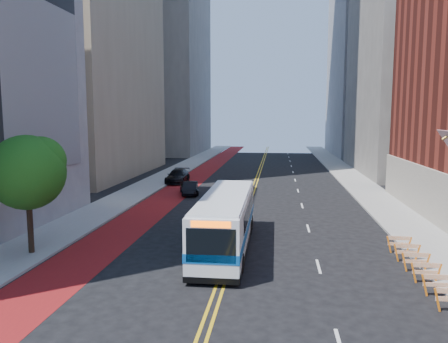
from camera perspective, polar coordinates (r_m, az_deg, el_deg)
ground at (r=18.54m, az=-1.66°, el=-17.81°), size 160.00×160.00×0.00m
sidewalk_left at (r=49.45m, az=-10.20°, el=-2.01°), size 4.00×140.00×0.15m
sidewalk_right at (r=48.19m, az=18.23°, el=-2.49°), size 4.00×140.00×0.15m
bus_lane_paint at (r=48.46m, az=-5.79°, el=-2.20°), size 3.60×140.00×0.01m
center_line_inner at (r=47.35m, az=3.61°, el=-2.40°), size 0.14×140.00×0.01m
center_line_outer at (r=47.33m, az=4.04°, el=-2.41°), size 0.14×140.00×0.01m
lane_dashes at (r=55.22m, az=9.27°, el=-1.11°), size 0.14×98.20×0.01m
midrise_right_near at (r=68.86m, az=25.29°, el=16.64°), size 18.00×26.00×40.00m
midrise_right_far at (r=99.00m, az=20.43°, el=18.14°), size 20.00×28.00×55.00m
midrise_left_far at (r=101.33m, az=-9.00°, el=21.12°), size 20.00×26.00×65.00m
construction_barriers at (r=22.41m, az=25.51°, el=-12.17°), size 1.42×10.91×1.00m
street_tree at (r=26.70m, az=-24.17°, el=0.25°), size 4.20×4.20×6.70m
transit_bus at (r=26.04m, az=0.27°, el=-6.39°), size 2.71×12.09×3.32m
car_a at (r=44.80m, az=-4.59°, el=-2.08°), size 2.77×4.29×1.36m
car_b at (r=44.29m, az=-4.44°, el=-2.21°), size 1.87×4.13×1.32m
car_c at (r=52.59m, az=-6.08°, el=-0.62°), size 2.20×5.40×1.57m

